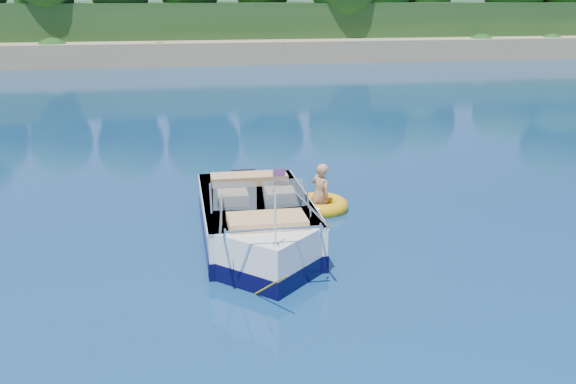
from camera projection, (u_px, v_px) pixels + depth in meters
name	position (u px, v px, depth m)	size (l,w,h in m)	color
ground	(219.00, 280.00, 10.26)	(160.00, 160.00, 0.00)	#091D44
shoreline	(159.00, 30.00, 69.75)	(170.00, 59.00, 6.00)	#967857
motorboat	(258.00, 226.00, 11.65)	(2.08, 5.51, 1.83)	white
tow_tube	(320.00, 206.00, 13.70)	(1.47, 1.47, 0.32)	#FDAA0D
boy	(319.00, 209.00, 13.75)	(0.52, 0.34, 1.43)	tan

